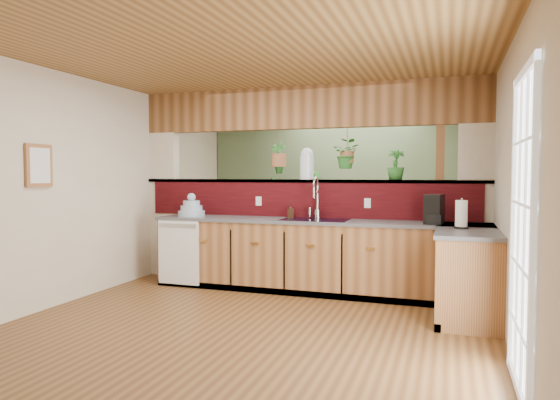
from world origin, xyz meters
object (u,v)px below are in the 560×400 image
(soap_dispenser, at_px, (291,211))
(paper_towel, at_px, (461,215))
(coffee_maker, at_px, (434,210))
(glass_jar, at_px, (307,164))
(faucet, at_px, (316,196))
(dish_stack, at_px, (192,209))
(shelving_console, at_px, (297,230))

(soap_dispenser, xyz_separation_m, paper_towel, (2.04, -0.63, 0.05))
(soap_dispenser, height_order, coffee_maker, coffee_maker)
(glass_jar, bearing_deg, faucet, -50.31)
(faucet, xyz_separation_m, paper_towel, (1.71, -0.62, -0.14))
(dish_stack, height_order, soap_dispenser, dish_stack)
(faucet, xyz_separation_m, soap_dispenser, (-0.34, 0.01, -0.20))
(dish_stack, height_order, glass_jar, glass_jar)
(faucet, distance_m, shelving_console, 2.40)
(dish_stack, bearing_deg, soap_dispenser, 9.73)
(glass_jar, bearing_deg, paper_towel, -24.03)
(paper_towel, bearing_deg, dish_stack, 173.06)
(faucet, height_order, dish_stack, faucet)
(soap_dispenser, distance_m, paper_towel, 2.14)
(coffee_maker, bearing_deg, faucet, -178.42)
(paper_towel, relative_size, glass_jar, 0.76)
(dish_stack, bearing_deg, faucet, 7.29)
(glass_jar, bearing_deg, coffee_maker, -15.45)
(faucet, height_order, shelving_console, faucet)
(soap_dispenser, relative_size, glass_jar, 0.43)
(dish_stack, distance_m, soap_dispenser, 1.33)
(soap_dispenser, relative_size, coffee_maker, 0.53)
(faucet, xyz_separation_m, coffee_maker, (1.43, -0.22, -0.13))
(shelving_console, bearing_deg, soap_dispenser, -74.04)
(faucet, bearing_deg, paper_towel, -19.94)
(faucet, distance_m, dish_stack, 1.67)
(soap_dispenser, bearing_deg, coffee_maker, -7.58)
(soap_dispenser, xyz_separation_m, coffee_maker, (1.77, -0.24, 0.07))
(paper_towel, bearing_deg, coffee_maker, 125.03)
(paper_towel, bearing_deg, glass_jar, 155.97)
(faucet, height_order, soap_dispenser, faucet)
(faucet, relative_size, glass_jar, 1.28)
(faucet, relative_size, dish_stack, 1.49)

